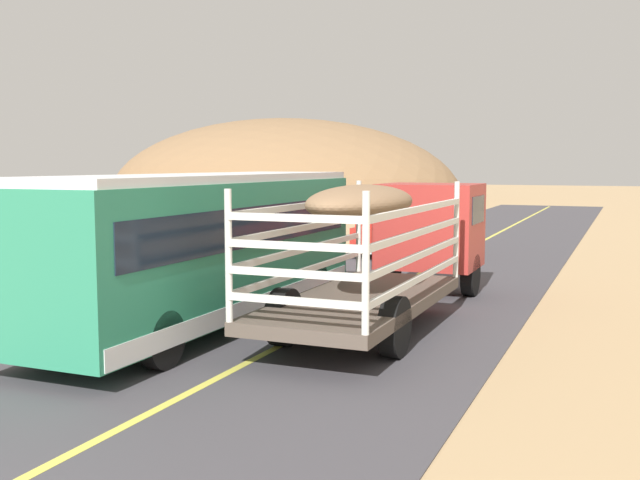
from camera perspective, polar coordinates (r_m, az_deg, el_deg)
The scene contains 4 objects.
livestock_truck at distance 17.65m, azimuth 6.74°, elevation 0.48°, with size 2.53×9.70×3.02m.
bus at distance 15.80m, azimuth -8.74°, elevation -0.34°, with size 2.54×10.00×3.21m.
car_far at distance 28.23m, azimuth 5.68°, elevation 1.08°, with size 1.90×4.62×1.93m.
distant_hill at distance 73.86m, azimuth -3.06°, elevation 3.22°, with size 36.04×27.05×15.76m, color olive.
Camera 1 is at (6.00, -2.97, 3.45)m, focal length 41.55 mm.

